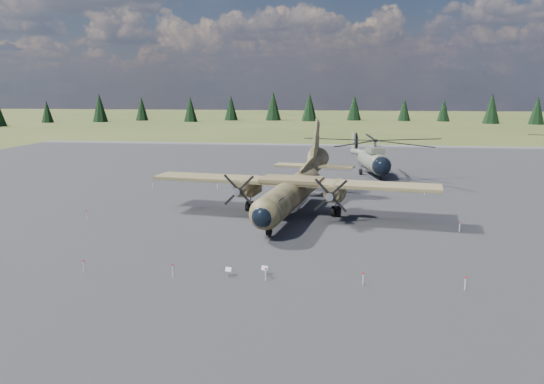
# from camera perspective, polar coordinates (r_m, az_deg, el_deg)

# --- Properties ---
(ground) EXTENTS (500.00, 500.00, 0.00)m
(ground) POSITION_cam_1_polar(r_m,az_deg,el_deg) (46.59, -0.79, -3.62)
(ground) COLOR brown
(ground) RESTS_ON ground
(apron) EXTENTS (120.00, 120.00, 0.04)m
(apron) POSITION_cam_1_polar(r_m,az_deg,el_deg) (56.24, 0.66, -1.06)
(apron) COLOR #59595E
(apron) RESTS_ON ground
(transport_plane) EXTENTS (27.29, 24.62, 8.98)m
(transport_plane) POSITION_cam_1_polar(r_m,az_deg,el_deg) (50.83, 2.36, 0.59)
(transport_plane) COLOR #37391F
(transport_plane) RESTS_ON ground
(helicopter_near) EXTENTS (23.76, 25.26, 5.08)m
(helicopter_near) POSITION_cam_1_polar(r_m,az_deg,el_deg) (73.63, 10.90, 4.47)
(helicopter_near) COLOR slate
(helicopter_near) RESTS_ON ground
(info_placard_left) EXTENTS (0.45, 0.28, 0.65)m
(info_placard_left) POSITION_cam_1_polar(r_m,az_deg,el_deg) (34.23, -4.71, -8.40)
(info_placard_left) COLOR gray
(info_placard_left) RESTS_ON ground
(info_placard_right) EXTENTS (0.45, 0.28, 0.65)m
(info_placard_right) POSITION_cam_1_polar(r_m,az_deg,el_deg) (34.35, -0.79, -8.29)
(info_placard_right) COLOR gray
(info_placard_right) RESTS_ON ground
(barrier_fence) EXTENTS (33.12, 29.62, 0.85)m
(barrier_fence) POSITION_cam_1_polar(r_m,az_deg,el_deg) (46.46, -1.37, -3.02)
(barrier_fence) COLOR silver
(barrier_fence) RESTS_ON ground
(treeline) EXTENTS (327.15, 327.61, 10.89)m
(treeline) POSITION_cam_1_polar(r_m,az_deg,el_deg) (45.63, 0.39, 2.17)
(treeline) COLOR black
(treeline) RESTS_ON ground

